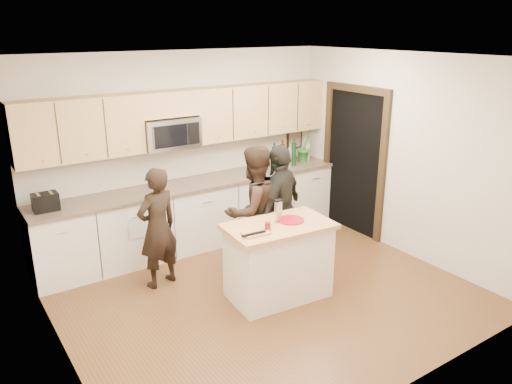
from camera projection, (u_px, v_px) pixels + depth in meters
floor at (266, 293)px, 5.90m from camera, size 4.50×4.50×0.00m
room_shell at (267, 151)px, 5.35m from camera, size 4.52×4.02×2.71m
back_cabinetry at (198, 213)px, 7.08m from camera, size 4.50×0.66×0.94m
upper_cabinetry at (191, 116)px, 6.78m from camera, size 4.50×0.33×0.75m
microwave at (170, 133)px, 6.62m from camera, size 0.76×0.41×0.40m
doorway at (354, 156)px, 7.42m from camera, size 0.06×1.25×2.20m
framed_picture at (294, 137)px, 8.09m from camera, size 0.30×0.03×0.38m
dish_towel at (137, 209)px, 6.32m from camera, size 0.34×0.60×0.48m
island at (278, 260)px, 5.70m from camera, size 1.26×0.80×0.90m
red_plate at (291, 220)px, 5.66m from camera, size 0.30×0.30×0.02m
box_grater at (278, 210)px, 5.59m from camera, size 0.08×0.06×0.25m
drink_glass at (268, 227)px, 5.38m from camera, size 0.06×0.06×0.09m
cutting_board at (256, 233)px, 5.29m from camera, size 0.31×0.21×0.02m
tongs at (254, 234)px, 5.23m from camera, size 0.28×0.05×0.02m
knife at (261, 231)px, 5.31m from camera, size 0.22×0.04×0.01m
toaster at (46, 202)px, 5.83m from camera, size 0.29×0.20×0.21m
bottle_cluster at (289, 153)px, 7.74m from camera, size 0.75×0.19×0.41m
orchid at (304, 147)px, 7.91m from camera, size 0.28×0.24×0.47m
woman_left at (158, 228)px, 5.88m from camera, size 0.61×0.47×1.47m
woman_center at (254, 211)px, 6.15m from camera, size 0.83×0.66×1.65m
woman_right at (280, 208)px, 6.27m from camera, size 1.04×0.81×1.64m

